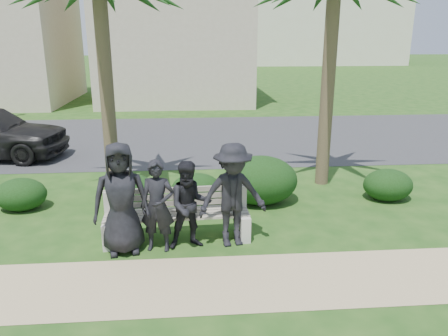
{
  "coord_description": "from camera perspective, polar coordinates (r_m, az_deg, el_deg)",
  "views": [
    {
      "loc": [
        -0.34,
        -7.55,
        3.55
      ],
      "look_at": [
        0.35,
        1.0,
        0.95
      ],
      "focal_mm": 35.0,
      "sensor_mm": 36.0,
      "label": 1
    }
  ],
  "objects": [
    {
      "name": "ground",
      "position": [
        8.35,
        -1.84,
        -8.29
      ],
      "size": [
        160.0,
        160.0,
        0.0
      ],
      "primitive_type": "plane",
      "color": "#1B4513",
      "rests_on": "ground"
    },
    {
      "name": "footpath",
      "position": [
        6.77,
        -1.05,
        -14.77
      ],
      "size": [
        30.0,
        1.6,
        0.01
      ],
      "primitive_type": "cube",
      "color": "tan",
      "rests_on": "ground"
    },
    {
      "name": "asphalt_street",
      "position": [
        15.95,
        -3.26,
        3.99
      ],
      "size": [
        160.0,
        8.0,
        0.01
      ],
      "primitive_type": "cube",
      "color": "#2D2D30",
      "rests_on": "ground"
    },
    {
      "name": "stucco_bldg_right",
      "position": [
        25.56,
        -6.36,
        17.03
      ],
      "size": [
        8.4,
        8.4,
        7.3
      ],
      "color": "#C4B493",
      "rests_on": "ground"
    },
    {
      "name": "park_bench",
      "position": [
        7.92,
        -6.12,
        -6.59
      ],
      "size": [
        2.6,
        0.71,
        0.9
      ],
      "rotation": [
        0.0,
        0.0,
        0.05
      ],
      "color": "gray",
      "rests_on": "ground"
    },
    {
      "name": "man_a",
      "position": [
        7.46,
        -13.3,
        -3.92
      ],
      "size": [
        1.02,
        0.76,
        1.92
      ],
      "primitive_type": "imported",
      "rotation": [
        0.0,
        0.0,
        0.17
      ],
      "color": "black",
      "rests_on": "ground"
    },
    {
      "name": "man_b",
      "position": [
        7.46,
        -8.67,
        -4.95
      ],
      "size": [
        0.63,
        0.46,
        1.6
      ],
      "primitive_type": "imported",
      "rotation": [
        0.0,
        0.0,
        -0.14
      ],
      "color": "black",
      "rests_on": "ground"
    },
    {
      "name": "man_c",
      "position": [
        7.5,
        -4.47,
        -4.86
      ],
      "size": [
        0.84,
        0.7,
        1.56
      ],
      "primitive_type": "imported",
      "rotation": [
        0.0,
        0.0,
        0.16
      ],
      "color": "black",
      "rests_on": "ground"
    },
    {
      "name": "man_d",
      "position": [
        7.52,
        1.15,
        -3.59
      ],
      "size": [
        1.29,
        0.88,
        1.84
      ],
      "primitive_type": "imported",
      "rotation": [
        0.0,
        0.0,
        0.17
      ],
      "color": "black",
      "rests_on": "ground"
    },
    {
      "name": "hedge_a",
      "position": [
        10.22,
        -25.02,
        -3.04
      ],
      "size": [
        1.07,
        0.88,
        0.7
      ],
      "primitive_type": "ellipsoid",
      "color": "black",
      "rests_on": "ground"
    },
    {
      "name": "hedge_b",
      "position": [
        9.72,
        -12.2,
        -2.71
      ],
      "size": [
        1.09,
        0.9,
        0.71
      ],
      "primitive_type": "ellipsoid",
      "color": "black",
      "rests_on": "ground"
    },
    {
      "name": "hedge_c",
      "position": [
        9.53,
        -3.63,
        -2.72
      ],
      "size": [
        1.11,
        0.91,
        0.72
      ],
      "primitive_type": "ellipsoid",
      "color": "black",
      "rests_on": "ground"
    },
    {
      "name": "hedge_d",
      "position": [
        9.64,
        4.75,
        -1.4
      ],
      "size": [
        1.65,
        1.36,
        1.07
      ],
      "primitive_type": "ellipsoid",
      "color": "black",
      "rests_on": "ground"
    },
    {
      "name": "hedge_f",
      "position": [
        10.48,
        20.63,
        -1.96
      ],
      "size": [
        1.1,
        0.91,
        0.72
      ],
      "primitive_type": "ellipsoid",
      "color": "black",
      "rests_on": "ground"
    }
  ]
}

